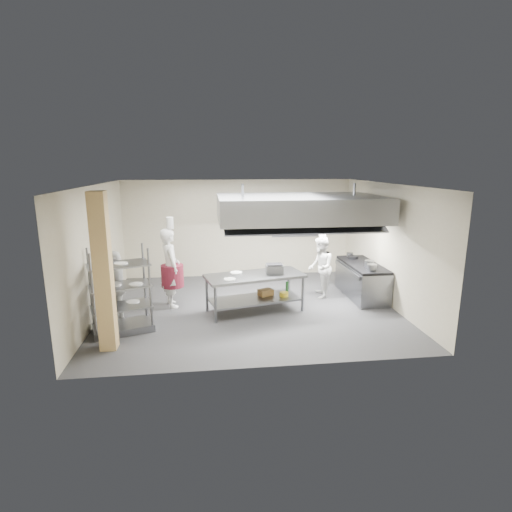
{
  "coord_description": "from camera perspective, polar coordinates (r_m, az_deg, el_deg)",
  "views": [
    {
      "loc": [
        -0.97,
        -9.28,
        3.46
      ],
      "look_at": [
        0.2,
        0.2,
        1.25
      ],
      "focal_mm": 28.0,
      "sensor_mm": 36.0,
      "label": 1
    }
  ],
  "objects": [
    {
      "name": "wall_right",
      "position": [
        10.49,
        18.34,
        1.56
      ],
      "size": [
        0.0,
        6.0,
        6.0
      ],
      "primitive_type": "plane",
      "rotation": [
        1.57,
        0.0,
        -1.57
      ],
      "color": "#B0A68B",
      "rests_on": "ground"
    },
    {
      "name": "griddle",
      "position": [
        9.57,
        2.64,
        -1.86
      ],
      "size": [
        0.42,
        0.34,
        0.2
      ],
      "primitive_type": "cube",
      "rotation": [
        0.0,
        0.0,
        -0.05
      ],
      "color": "slate",
      "rests_on": "island_worktop"
    },
    {
      "name": "pass_rack",
      "position": [
        8.77,
        -18.81,
        -4.68
      ],
      "size": [
        1.37,
        1.06,
        1.8
      ],
      "primitive_type": null,
      "rotation": [
        0.0,
        0.0,
        0.34
      ],
      "color": "slate",
      "rests_on": "floor"
    },
    {
      "name": "wall_shelf",
      "position": [
        12.59,
        5.78,
        3.98
      ],
      "size": [
        1.5,
        0.28,
        0.04
      ],
      "primitive_type": "cube",
      "color": "gray",
      "rests_on": "wall_back"
    },
    {
      "name": "exhaust_hood",
      "position": [
        10.0,
        6.17,
        6.84
      ],
      "size": [
        4.0,
        2.5,
        0.6
      ],
      "primitive_type": "cube",
      "color": "gray",
      "rests_on": "ceiling"
    },
    {
      "name": "column",
      "position": [
        7.88,
        -20.98,
        -2.29
      ],
      "size": [
        0.3,
        0.3,
        3.0
      ],
      "primitive_type": "cube",
      "color": "tan",
      "rests_on": "floor"
    },
    {
      "name": "chef_plating",
      "position": [
        9.43,
        -19.21,
        -4.09
      ],
      "size": [
        0.55,
        1.0,
        1.62
      ],
      "primitive_type": "imported",
      "rotation": [
        0.0,
        0.0,
        -1.4
      ],
      "color": "white",
      "rests_on": "floor"
    },
    {
      "name": "chef_head",
      "position": [
        10.0,
        -12.15,
        -1.67
      ],
      "size": [
        0.67,
        0.83,
        1.96
      ],
      "primitive_type": "imported",
      "rotation": [
        0.0,
        0.0,
        1.9
      ],
      "color": "white",
      "rests_on": "floor"
    },
    {
      "name": "island_worktop",
      "position": [
        9.44,
        -0.18,
        -2.85
      ],
      "size": [
        2.47,
        1.47,
        0.06
      ],
      "primitive_type": "cube",
      "rotation": [
        0.0,
        0.0,
        0.23
      ],
      "color": "gray",
      "rests_on": "island"
    },
    {
      "name": "hood_strip_a",
      "position": [
        9.88,
        1.02,
        4.97
      ],
      "size": [
        1.6,
        0.12,
        0.04
      ],
      "primitive_type": "cube",
      "color": "white",
      "rests_on": "exhaust_hood"
    },
    {
      "name": "island",
      "position": [
        9.57,
        -0.18,
        -5.3
      ],
      "size": [
        2.47,
        1.47,
        0.91
      ],
      "primitive_type": null,
      "rotation": [
        0.0,
        0.0,
        0.23
      ],
      "color": "gray",
      "rests_on": "floor"
    },
    {
      "name": "range_top",
      "position": [
        10.9,
        15.01,
        -1.19
      ],
      "size": [
        0.78,
        1.96,
        0.06
      ],
      "primitive_type": "cube",
      "color": "black",
      "rests_on": "cooking_range"
    },
    {
      "name": "ceiling",
      "position": [
        9.35,
        -1.08,
        10.18
      ],
      "size": [
        7.0,
        7.0,
        0.0
      ],
      "primitive_type": "plane",
      "rotation": [
        3.14,
        0.0,
        0.0
      ],
      "color": "silver",
      "rests_on": "wall_back"
    },
    {
      "name": "wall_back",
      "position": [
        12.48,
        -2.49,
        3.95
      ],
      "size": [
        7.0,
        0.0,
        7.0
      ],
      "primitive_type": "plane",
      "rotation": [
        1.57,
        0.0,
        0.0
      ],
      "color": "#B0A68B",
      "rests_on": "ground"
    },
    {
      "name": "floor",
      "position": [
        9.96,
        -1.01,
        -7.34
      ],
      "size": [
        7.0,
        7.0,
        0.0
      ],
      "primitive_type": "plane",
      "color": "#353538",
      "rests_on": "ground"
    },
    {
      "name": "hood_strip_b",
      "position": [
        10.28,
        11.04,
        5.05
      ],
      "size": [
        1.6,
        0.12,
        0.04
      ],
      "primitive_type": "cube",
      "color": "white",
      "rests_on": "exhaust_hood"
    },
    {
      "name": "cooking_range",
      "position": [
        11.02,
        14.87,
        -3.46
      ],
      "size": [
        0.8,
        2.0,
        0.84
      ],
      "primitive_type": "cube",
      "color": "slate",
      "rests_on": "floor"
    },
    {
      "name": "chef_line",
      "position": [
        10.61,
        9.19,
        -1.61
      ],
      "size": [
        0.77,
        0.9,
        1.63
      ],
      "primitive_type": "imported",
      "rotation": [
        0.0,
        0.0,
        -1.78
      ],
      "color": "silver",
      "rests_on": "floor"
    },
    {
      "name": "wicker_basket",
      "position": [
        9.81,
        1.38,
        -5.21
      ],
      "size": [
        0.41,
        0.36,
        0.15
      ],
      "primitive_type": "cube",
      "rotation": [
        0.0,
        0.0,
        0.44
      ],
      "color": "#97673C",
      "rests_on": "island_undershelf"
    },
    {
      "name": "wall_left",
      "position": [
        9.82,
        -21.8,
        0.54
      ],
      "size": [
        0.0,
        6.0,
        6.0
      ],
      "primitive_type": "plane",
      "rotation": [
        1.57,
        0.0,
        1.57
      ],
      "color": "#B0A68B",
      "rests_on": "ground"
    },
    {
      "name": "stockpot",
      "position": [
        10.58,
        15.88,
        -1.05
      ],
      "size": [
        0.24,
        0.24,
        0.16
      ],
      "primitive_type": "cylinder",
      "color": "gray",
      "rests_on": "range_top"
    },
    {
      "name": "island_undershelf",
      "position": [
        9.62,
        -0.18,
        -6.18
      ],
      "size": [
        2.27,
        1.33,
        0.04
      ],
      "primitive_type": "cube",
      "rotation": [
        0.0,
        0.0,
        0.23
      ],
      "color": "slate",
      "rests_on": "island"
    },
    {
      "name": "plate_stack",
      "position": [
        8.87,
        -18.65,
        -6.67
      ],
      "size": [
        0.28,
        0.28,
        0.05
      ],
      "primitive_type": "cylinder",
      "color": "white",
      "rests_on": "pass_rack"
    }
  ]
}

